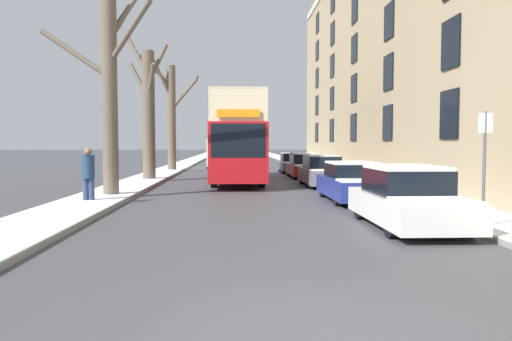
{
  "coord_description": "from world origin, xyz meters",
  "views": [
    {
      "loc": [
        -0.78,
        -4.89,
        2.0
      ],
      "look_at": [
        0.11,
        15.49,
        0.89
      ],
      "focal_mm": 35.0,
      "sensor_mm": 36.0,
      "label": 1
    }
  ],
  "objects": [
    {
      "name": "oncoming_van",
      "position": [
        -1.97,
        36.26,
        1.28
      ],
      "size": [
        1.91,
        4.96,
        2.36
      ],
      "color": "white",
      "rests_on": "ground"
    },
    {
      "name": "parked_car_0",
      "position": [
        3.35,
        6.77,
        0.67
      ],
      "size": [
        1.82,
        4.44,
        1.47
      ],
      "color": "silver",
      "rests_on": "ground"
    },
    {
      "name": "parked_car_1",
      "position": [
        3.35,
        12.24,
        0.64
      ],
      "size": [
        1.82,
        4.42,
        1.36
      ],
      "color": "navy",
      "rests_on": "ground"
    },
    {
      "name": "bare_tree_left_2",
      "position": [
        -5.19,
        30.66,
        4.19
      ],
      "size": [
        4.01,
        2.04,
        8.08
      ],
      "color": "brown",
      "rests_on": "ground"
    },
    {
      "name": "pedestrian_left_sidewalk",
      "position": [
        -5.53,
        11.53,
        1.02
      ],
      "size": [
        0.4,
        0.4,
        1.86
      ],
      "rotation": [
        0.0,
        0.0,
        0.06
      ],
      "color": "navy",
      "rests_on": "ground"
    },
    {
      "name": "sidewalk_left",
      "position": [
        -5.5,
        53.0,
        0.08
      ],
      "size": [
        2.14,
        130.0,
        0.16
      ],
      "color": "gray",
      "rests_on": "ground"
    },
    {
      "name": "street_sign_post",
      "position": [
        4.73,
        5.85,
        1.54
      ],
      "size": [
        0.32,
        0.07,
        2.7
      ],
      "color": "#4C4F54",
      "rests_on": "ground"
    },
    {
      "name": "parked_car_3",
      "position": [
        3.35,
        24.26,
        0.66
      ],
      "size": [
        1.74,
        4.44,
        1.45
      ],
      "color": "maroon",
      "rests_on": "ground"
    },
    {
      "name": "double_decker_bus",
      "position": [
        -0.61,
        21.12,
        2.46
      ],
      "size": [
        2.52,
        11.28,
        4.33
      ],
      "color": "red",
      "rests_on": "ground"
    },
    {
      "name": "parked_car_4",
      "position": [
        3.35,
        29.61,
        0.63
      ],
      "size": [
        1.87,
        4.08,
        1.35
      ],
      "color": "#474C56",
      "rests_on": "ground"
    },
    {
      "name": "terrace_facade_right",
      "position": [
        11.06,
        22.03,
        7.47
      ],
      "size": [
        9.1,
        46.44,
        14.93
      ],
      "color": "tan",
      "rests_on": "ground"
    },
    {
      "name": "sidewalk_right",
      "position": [
        5.5,
        53.0,
        0.08
      ],
      "size": [
        2.14,
        130.0,
        0.16
      ],
      "color": "gray",
      "rests_on": "ground"
    },
    {
      "name": "bare_tree_left_0",
      "position": [
        -5.28,
        13.53,
        4.2
      ],
      "size": [
        4.45,
        2.82,
        8.43
      ],
      "color": "brown",
      "rests_on": "ground"
    },
    {
      "name": "bare_tree_left_1",
      "position": [
        -5.31,
        21.76,
        3.84
      ],
      "size": [
        2.4,
        2.95,
        7.84
      ],
      "color": "brown",
      "rests_on": "ground"
    },
    {
      "name": "parked_car_2",
      "position": [
        3.35,
        18.37,
        0.67
      ],
      "size": [
        1.71,
        4.58,
        1.45
      ],
      "color": "slate",
      "rests_on": "ground"
    }
  ]
}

